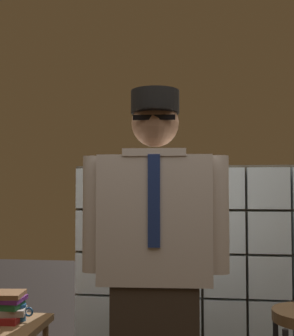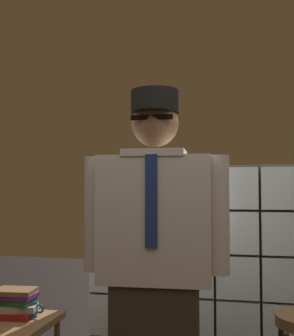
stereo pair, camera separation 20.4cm
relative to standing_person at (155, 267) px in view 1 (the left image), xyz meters
The scene contains 4 objects.
glass_block_wall 0.96m from the standing_person, 76.05° to the left, with size 1.79×0.10×1.50m.
standing_person is the anchor object (origin of this frame).
book_stack 1.02m from the standing_person, 160.13° to the left, with size 0.28×0.20×0.17m.
coffee_mug 0.97m from the standing_person, 156.78° to the left, with size 0.13×0.08×0.09m.
Camera 1 is at (0.00, -1.83, 1.31)m, focal length 46.46 mm.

